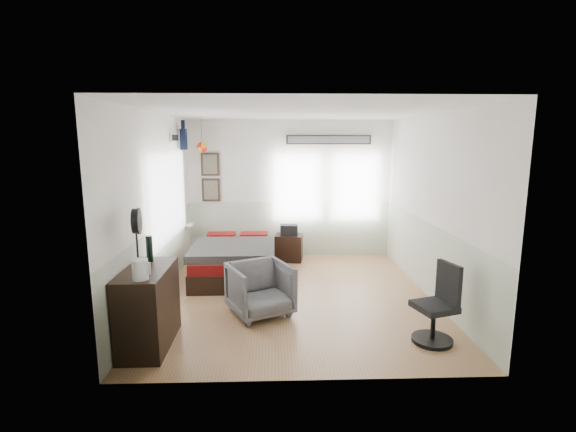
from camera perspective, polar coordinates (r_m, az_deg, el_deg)
name	(u,v)px	position (r m, az deg, el deg)	size (l,w,h in m)	color
ground_plane	(296,296)	(6.39, 1.04, -10.88)	(4.00, 4.50, 0.01)	#9C734B
room_shell	(290,188)	(6.18, 0.27, 3.86)	(4.02, 4.52, 2.71)	silver
wall_decor	(232,152)	(7.95, -7.72, 8.72)	(3.55, 1.32, 1.44)	#322215
bed	(234,260)	(7.23, -7.33, -5.99)	(1.36, 1.86, 0.59)	black
dresser	(148,307)	(5.06, -18.55, -11.77)	(0.48, 1.00, 0.90)	black
armchair	(260,289)	(5.65, -3.82, -9.96)	(0.75, 0.77, 0.70)	slate
nightstand	(289,248)	(8.12, 0.13, -4.33)	(0.51, 0.41, 0.51)	black
task_chair	(438,310)	(5.21, 19.79, -12.04)	(0.52, 0.52, 0.93)	black
kettle	(140,269)	(4.55, -19.54, -6.91)	(0.19, 0.16, 0.21)	silver
bottle	(149,249)	(5.16, -18.42, -4.26)	(0.08, 0.08, 0.31)	black
stand_fan	(137,222)	(4.74, -20.01, -0.81)	(0.11, 0.29, 0.70)	black
black_bag	(289,230)	(8.03, 0.13, -1.89)	(0.33, 0.22, 0.20)	black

